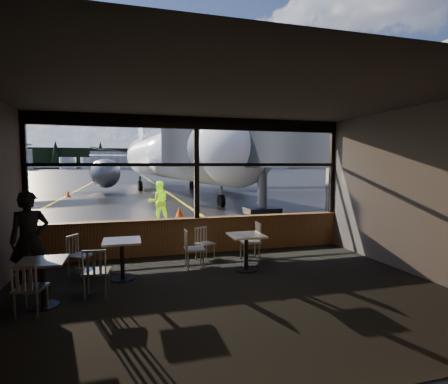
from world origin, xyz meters
name	(u,v)px	position (x,y,z in m)	size (l,w,h in m)	color
ground_plane	(131,171)	(0.00, 120.00, 0.00)	(520.00, 520.00, 0.00)	black
carpet_floor	(230,293)	(0.00, -3.00, 0.01)	(8.00, 6.00, 0.01)	black
ceiling	(230,94)	(0.00, -3.00, 3.50)	(8.00, 6.00, 0.04)	#38332D
wall_right	(416,192)	(4.00, -3.00, 1.75)	(0.04, 6.00, 3.50)	#534942
wall_back	(323,225)	(0.00, -6.00, 1.75)	(8.00, 0.04, 3.50)	#534942
window_sill	(197,236)	(0.00, 0.00, 0.45)	(8.00, 0.28, 0.90)	#57351A
window_header	(196,123)	(0.00, 0.00, 3.35)	(8.00, 0.18, 0.30)	black
mullion_left	(24,169)	(-3.95, 0.00, 2.20)	(0.12, 0.12, 2.60)	black
mullion_centre	(196,169)	(0.00, 0.00, 2.20)	(0.12, 0.12, 2.60)	black
mullion_right	(332,168)	(3.95, 0.00, 2.20)	(0.12, 0.12, 2.60)	black
window_transom	(196,165)	(0.00, 0.00, 2.30)	(8.00, 0.10, 0.08)	black
airliner	(169,124)	(1.93, 22.13, 5.80)	(31.63, 37.96, 11.60)	white
jet_bridge	(253,161)	(3.60, 5.50, 2.48)	(9.28, 11.35, 4.95)	#2A2A2D
cafe_table_near	(246,252)	(0.74, -1.78, 0.40)	(0.72, 0.72, 0.80)	#ACA59E
cafe_table_mid	(122,260)	(-1.85, -1.67, 0.40)	(0.73, 0.73, 0.80)	gray
cafe_table_left	(43,284)	(-3.07, -2.74, 0.38)	(0.70, 0.70, 0.77)	gray
chair_near_e	(250,242)	(1.07, -1.08, 0.46)	(0.51, 0.51, 0.93)	#BBB7A9
chair_near_w	(194,249)	(-0.32, -1.35, 0.44)	(0.48, 0.48, 0.88)	#AAA599
chair_near_n	(205,244)	(0.04, -0.78, 0.40)	(0.44, 0.44, 0.80)	beige
chair_mid_s	(97,272)	(-2.26, -2.53, 0.44)	(0.49, 0.49, 0.89)	#B2ADA1
chair_mid_w	(81,256)	(-2.67, -1.26, 0.43)	(0.47, 0.47, 0.87)	#AFAA9E
chair_left_s	(31,288)	(-3.17, -3.04, 0.42)	(0.46, 0.46, 0.84)	#B5B0A3
passenger	(30,240)	(-3.47, -1.76, 0.91)	(0.66, 0.44, 1.82)	black
ground_crew	(159,202)	(-0.51, 5.14, 0.82)	(0.80, 0.62, 1.65)	#BFF219
cone_nose	(179,212)	(0.44, 6.12, 0.24)	(0.35, 0.35, 0.48)	#E74807
cone_wing	(68,194)	(-5.80, 18.26, 0.22)	(0.32, 0.32, 0.44)	orange
terminal_annex	(430,147)	(10.00, 2.50, 3.00)	(5.00, 7.00, 6.00)	gray
hangar_mid	(129,160)	(0.00, 185.00, 5.00)	(38.00, 15.00, 10.00)	silver
hangar_right	(240,158)	(60.00, 178.00, 6.00)	(50.00, 20.00, 12.00)	silver
fuel_tank_a	(68,163)	(-30.00, 182.00, 3.00)	(8.00, 8.00, 6.00)	silver
fuel_tank_b	(89,163)	(-20.00, 182.00, 3.00)	(8.00, 8.00, 6.00)	silver
fuel_tank_c	(110,163)	(-10.00, 182.00, 3.00)	(8.00, 8.00, 6.00)	silver
treeline	(129,158)	(0.00, 210.00, 6.00)	(360.00, 3.00, 12.00)	black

